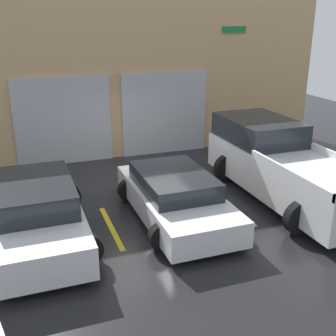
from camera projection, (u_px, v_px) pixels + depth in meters
ground_plane at (149, 187)px, 12.02m from camera, size 28.00×28.00×0.00m
shophouse_building at (118, 76)px, 14.01m from camera, size 14.89×0.68×5.50m
pickup_truck at (282, 165)px, 11.21m from camera, size 2.50×5.59×1.86m
sedan_white at (175, 196)px, 10.06m from camera, size 2.16×4.24×1.13m
sedan_side at (38, 213)px, 9.01m from camera, size 2.23×4.34×1.33m
parking_stripe_left at (111, 227)px, 9.71m from camera, size 0.12×2.20×0.01m
parking_stripe_centre at (233, 207)px, 10.73m from camera, size 0.12×2.20×0.01m
parking_stripe_right at (333, 191)px, 11.75m from camera, size 0.12×2.20×0.01m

